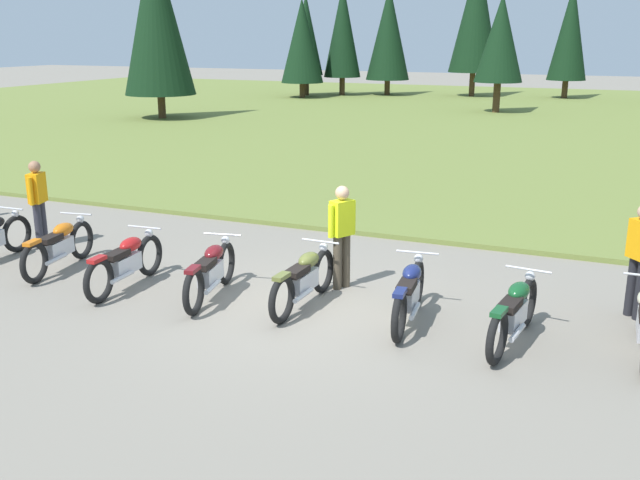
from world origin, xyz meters
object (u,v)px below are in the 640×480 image
object	(u,v)px
motorcycle_orange	(59,246)
rider_in_hivis_vest	(640,254)
motorcycle_maroon	(211,271)
motorcycle_british_green	(514,312)
motorcycle_olive	(304,279)
motorcycle_red	(126,262)
rider_checking_bike	(38,199)
motorcycle_navy	(409,293)
rider_with_back_turned	(342,231)

from	to	relation	value
motorcycle_orange	rider_in_hivis_vest	xyz separation A→B (m)	(9.13, 1.55, 0.51)
motorcycle_maroon	motorcycle_british_green	world-z (taller)	same
motorcycle_olive	motorcycle_british_green	distance (m)	3.09
motorcycle_red	motorcycle_maroon	xyz separation A→B (m)	(1.49, 0.14, 0.00)
motorcycle_maroon	rider_in_hivis_vest	world-z (taller)	rider_in_hivis_vest
motorcycle_british_green	rider_in_hivis_vest	size ratio (longest dim) A/B	1.26
motorcycle_olive	rider_checking_bike	size ratio (longest dim) A/B	1.26
rider_in_hivis_vest	rider_checking_bike	bearing A→B (deg)	-176.71
motorcycle_olive	motorcycle_maroon	bearing A→B (deg)	-170.88
motorcycle_navy	motorcycle_british_green	xyz separation A→B (m)	(1.47, -0.18, 0.00)
motorcycle_navy	rider_in_hivis_vest	xyz separation A→B (m)	(2.92, 1.46, 0.51)
motorcycle_british_green	rider_checking_bike	world-z (taller)	rider_checking_bike
motorcycle_olive	rider_with_back_turned	world-z (taller)	rider_with_back_turned
motorcycle_red	motorcycle_olive	size ratio (longest dim) A/B	1.00
motorcycle_maroon	rider_in_hivis_vest	bearing A→B (deg)	15.93
motorcycle_red	motorcycle_navy	distance (m)	4.59
motorcycle_olive	motorcycle_navy	distance (m)	1.61
motorcycle_red	motorcycle_olive	xyz separation A→B (m)	(2.95, 0.38, 0.00)
motorcycle_maroon	motorcycle_olive	size ratio (longest dim) A/B	0.99
motorcycle_orange	rider_with_back_turned	world-z (taller)	rider_with_back_turned
motorcycle_maroon	rider_in_hivis_vest	size ratio (longest dim) A/B	1.25
motorcycle_red	rider_checking_bike	xyz separation A→B (m)	(-2.96, 1.25, 0.51)
motorcycle_navy	rider_with_back_turned	size ratio (longest dim) A/B	1.26
motorcycle_maroon	motorcycle_british_green	distance (m)	4.55
motorcycle_navy	motorcycle_british_green	world-z (taller)	same
motorcycle_olive	motorcycle_british_green	world-z (taller)	same
motorcycle_olive	rider_in_hivis_vest	bearing A→B (deg)	18.05
motorcycle_olive	motorcycle_red	bearing A→B (deg)	-172.77
motorcycle_maroon	motorcycle_british_green	bearing A→B (deg)	0.98
motorcycle_maroon	rider_with_back_turned	size ratio (longest dim) A/B	1.25
rider_checking_bike	motorcycle_maroon	bearing A→B (deg)	-14.05
rider_in_hivis_vest	rider_with_back_turned	xyz separation A→B (m)	(-4.33, -0.49, 0.00)
rider_checking_bike	motorcycle_british_green	bearing A→B (deg)	-6.56
rider_with_back_turned	motorcycle_red	bearing A→B (deg)	-156.64
motorcycle_olive	rider_in_hivis_vest	xyz separation A→B (m)	(4.54, 1.48, 0.51)
rider_in_hivis_vest	rider_with_back_turned	bearing A→B (deg)	-173.58
rider_with_back_turned	rider_checking_bike	distance (m)	6.12
motorcycle_red	rider_with_back_turned	distance (m)	3.48
rider_with_back_turned	motorcycle_maroon	bearing A→B (deg)	-143.75
motorcycle_navy	rider_with_back_turned	distance (m)	1.78
motorcycle_orange	motorcycle_navy	bearing A→B (deg)	0.84
motorcycle_navy	motorcycle_maroon	bearing A→B (deg)	-175.30
motorcycle_red	rider_with_back_turned	size ratio (longest dim) A/B	1.26
motorcycle_maroon	motorcycle_navy	world-z (taller)	same
motorcycle_orange	motorcycle_british_green	world-z (taller)	same
motorcycle_orange	motorcycle_maroon	size ratio (longest dim) A/B	1.00
motorcycle_orange	rider_checking_bike	xyz separation A→B (m)	(-1.32, 0.95, 0.51)
motorcycle_maroon	motorcycle_navy	bearing A→B (deg)	4.70
motorcycle_orange	motorcycle_red	world-z (taller)	same
motorcycle_orange	rider_with_back_turned	distance (m)	4.94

